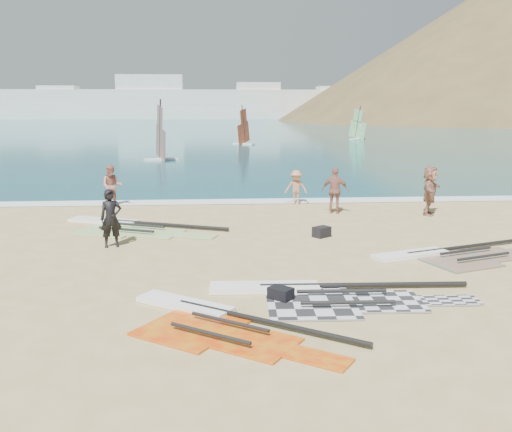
{
  "coord_description": "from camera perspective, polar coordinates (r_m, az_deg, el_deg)",
  "views": [
    {
      "loc": [
        -2.23,
        -13.54,
        4.5
      ],
      "look_at": [
        -0.98,
        4.0,
        1.0
      ],
      "focal_mm": 40.0,
      "sensor_mm": 36.0,
      "label": 1
    }
  ],
  "objects": [
    {
      "name": "windsurfer_centre",
      "position": [
        62.45,
        -1.26,
        8.3
      ],
      "size": [
        2.39,
        2.53,
        4.31
      ],
      "rotation": [
        0.0,
        0.0,
        -0.52
      ],
      "color": "white",
      "rests_on": "ground"
    },
    {
      "name": "far_town",
      "position": [
        164.09,
        -8.96,
        11.13
      ],
      "size": [
        160.0,
        8.0,
        12.0
      ],
      "color": "white",
      "rests_on": "ground"
    },
    {
      "name": "ground",
      "position": [
        14.44,
        5.05,
        -6.95
      ],
      "size": [
        300.0,
        300.0,
        0.0
      ],
      "primitive_type": "plane",
      "color": "tan",
      "rests_on": "ground"
    },
    {
      "name": "surf_line",
      "position": [
        26.32,
        0.84,
        1.42
      ],
      "size": [
        300.0,
        1.2,
        0.04
      ],
      "primitive_type": "cube",
      "color": "white",
      "rests_on": "ground"
    },
    {
      "name": "windsurfer_left",
      "position": [
        45.66,
        -9.52,
        7.19
      ],
      "size": [
        2.75,
        3.09,
        4.83
      ],
      "rotation": [
        0.0,
        0.0,
        0.33
      ],
      "color": "white",
      "rests_on": "ground"
    },
    {
      "name": "beachgoer_back",
      "position": [
        23.69,
        7.93,
        2.55
      ],
      "size": [
        1.21,
        0.86,
        1.91
      ],
      "primitive_type": "imported",
      "rotation": [
        0.0,
        0.0,
        2.75
      ],
      "color": "#9E6457",
      "rests_on": "ground"
    },
    {
      "name": "beachgoer_right",
      "position": [
        24.2,
        17.0,
        2.46
      ],
      "size": [
        1.39,
        1.92,
        2.0
      ],
      "primitive_type": "imported",
      "rotation": [
        0.0,
        0.0,
        1.08
      ],
      "color": "#A26E58",
      "rests_on": "ground"
    },
    {
      "name": "rig_red",
      "position": [
        12.05,
        -4.31,
        -10.47
      ],
      "size": [
        4.75,
        4.35,
        0.2
      ],
      "rotation": [
        0.0,
        0.0,
        -0.61
      ],
      "color": "red",
      "rests_on": "ground"
    },
    {
      "name": "rig_grey",
      "position": [
        13.68,
        6.4,
        -7.8
      ],
      "size": [
        6.35,
        2.58,
        0.2
      ],
      "rotation": [
        0.0,
        0.0,
        -0.03
      ],
      "color": "#27272A",
      "rests_on": "ground"
    },
    {
      "name": "beachgoer_left",
      "position": [
        25.69,
        -14.21,
        2.91
      ],
      "size": [
        0.96,
        0.78,
        1.85
      ],
      "primitive_type": "imported",
      "rotation": [
        0.0,
        0.0,
        0.1
      ],
      "color": "#A9655A",
      "rests_on": "ground"
    },
    {
      "name": "person_wetsuit",
      "position": [
        18.51,
        -14.3,
        -0.23
      ],
      "size": [
        0.78,
        0.63,
        1.85
      ],
      "primitive_type": "imported",
      "rotation": [
        0.0,
        0.0,
        0.31
      ],
      "color": "black",
      "rests_on": "ground"
    },
    {
      "name": "sea",
      "position": [
        145.62,
        -3.24,
        9.48
      ],
      "size": [
        300.0,
        240.0,
        0.06
      ],
      "primitive_type": "cube",
      "color": "#0D505C",
      "rests_on": "ground"
    },
    {
      "name": "rig_green",
      "position": [
        21.39,
        -12.81,
        -1.03
      ],
      "size": [
        6.15,
        3.99,
        0.21
      ],
      "rotation": [
        0.0,
        0.0,
        -0.39
      ],
      "color": "#7EC525",
      "rests_on": "ground"
    },
    {
      "name": "beachgoer_mid",
      "position": [
        25.56,
        4.03,
        2.86
      ],
      "size": [
        1.09,
        0.75,
        1.55
      ],
      "primitive_type": "imported",
      "rotation": [
        0.0,
        0.0,
        -0.18
      ],
      "color": "#B97754",
      "rests_on": "ground"
    },
    {
      "name": "gear_bag_far",
      "position": [
        13.3,
        2.49,
        -7.81
      ],
      "size": [
        0.64,
        0.63,
        0.32
      ],
      "primitive_type": "cube",
      "rotation": [
        0.0,
        0.0,
        -0.73
      ],
      "color": "black",
      "rests_on": "ground"
    },
    {
      "name": "gear_bag_near",
      "position": [
        19.56,
        6.58,
        -1.59
      ],
      "size": [
        0.69,
        0.65,
        0.35
      ],
      "primitive_type": "cube",
      "rotation": [
        0.0,
        0.0,
        0.63
      ],
      "color": "black",
      "rests_on": "ground"
    },
    {
      "name": "windsurfer_right",
      "position": [
        72.11,
        10.12,
        8.5
      ],
      "size": [
        2.22,
        2.28,
        4.14
      ],
      "rotation": [
        0.0,
        0.0,
        0.63
      ],
      "color": "white",
      "rests_on": "ground"
    },
    {
      "name": "rig_orange",
      "position": [
        17.95,
        18.97,
        -3.72
      ],
      "size": [
        5.82,
        3.36,
        0.2
      ],
      "rotation": [
        0.0,
        0.0,
        0.34
      ],
      "color": "#FE4B0A",
      "rests_on": "ground"
    }
  ]
}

